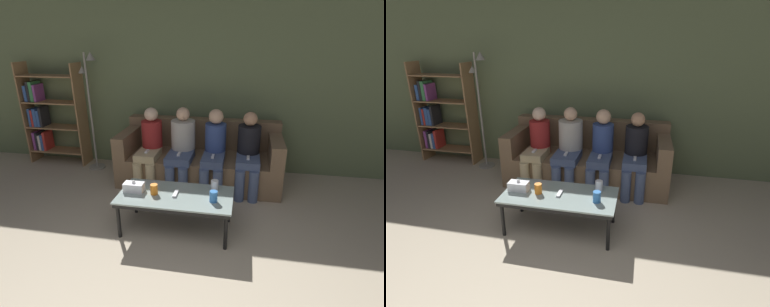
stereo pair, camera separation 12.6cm
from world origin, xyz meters
TOP-DOWN VIEW (x-y plane):
  - wall_back at (0.00, 3.62)m, footprint 12.00×0.06m
  - couch at (0.00, 3.09)m, footprint 2.31×0.92m
  - coffee_table at (-0.07, 1.78)m, footprint 1.24×0.60m
  - cup_near_left at (0.34, 1.95)m, footprint 0.08×0.08m
  - cup_near_right at (0.35, 1.70)m, footprint 0.08×0.08m
  - cup_far_center at (-0.30, 1.75)m, footprint 0.08×0.08m
  - tissue_box at (-0.54, 1.77)m, footprint 0.22×0.12m
  - game_remote at (-0.07, 1.78)m, footprint 0.04×0.15m
  - bookshelf at (-2.64, 3.39)m, footprint 1.00×0.32m
  - standing_lamp at (-1.75, 3.25)m, footprint 0.31×0.26m
  - seated_person_left_end at (-0.70, 2.86)m, footprint 0.31×0.65m
  - seated_person_mid_left at (-0.23, 2.87)m, footprint 0.34×0.71m
  - seated_person_mid_right at (0.23, 2.85)m, footprint 0.31×0.69m
  - seated_person_right_end at (0.70, 2.87)m, footprint 0.31×0.65m

SIDE VIEW (x-z plane):
  - couch at x=0.00m, z-range -0.12..0.76m
  - coffee_table at x=-0.07m, z-range 0.18..0.62m
  - game_remote at x=-0.07m, z-range 0.44..0.46m
  - tissue_box at x=-0.54m, z-range 0.42..0.56m
  - cup_far_center at x=-0.30m, z-range 0.44..0.55m
  - cup_near_left at x=0.34m, z-range 0.44..0.56m
  - cup_near_right at x=0.35m, z-range 0.44..0.56m
  - seated_person_left_end at x=-0.70m, z-range 0.03..1.15m
  - seated_person_right_end at x=0.70m, z-range 0.04..1.14m
  - seated_person_mid_right at x=0.23m, z-range 0.03..1.16m
  - seated_person_mid_left at x=-0.23m, z-range 0.04..1.18m
  - bookshelf at x=-2.64m, z-range -0.03..1.65m
  - standing_lamp at x=-1.75m, z-range 0.21..2.06m
  - wall_back at x=0.00m, z-range 0.00..2.60m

